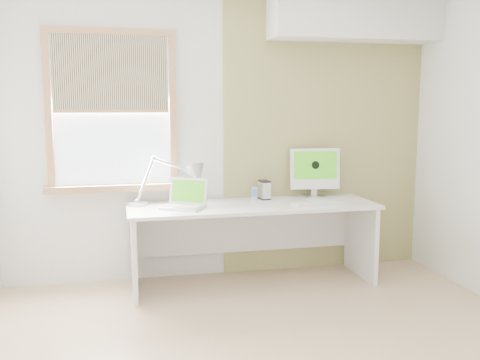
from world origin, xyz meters
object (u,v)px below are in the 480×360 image
object	(u,v)px
laptop	(185,200)
imac	(315,170)
desk_lamp	(185,178)
external_drive	(264,190)
desk	(251,224)

from	to	relation	value
laptop	imac	world-z (taller)	imac
desk_lamp	external_drive	world-z (taller)	desk_lamp
desk	imac	size ratio (longest dim) A/B	4.59
imac	desk_lamp	bearing A→B (deg)	-177.42
desk_lamp	laptop	size ratio (longest dim) A/B	1.73
desk	desk_lamp	distance (m)	0.72
desk_lamp	imac	bearing A→B (deg)	2.58
external_drive	imac	distance (m)	0.53
desk	desk_lamp	bearing A→B (deg)	168.36
laptop	external_drive	world-z (taller)	laptop
imac	desk	bearing A→B (deg)	-165.30
desk_lamp	imac	xyz separation A→B (m)	(1.24, 0.06, 0.03)
desk_lamp	laptop	xyz separation A→B (m)	(-0.03, -0.18, -0.17)
external_drive	imac	xyz separation A→B (m)	(0.50, 0.01, 0.17)
laptop	imac	xyz separation A→B (m)	(1.27, 0.24, 0.20)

